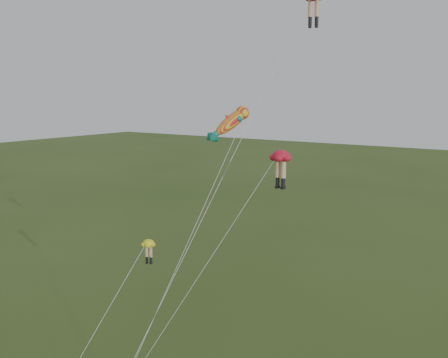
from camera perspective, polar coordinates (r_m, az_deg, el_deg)
The scene contains 4 objects.
legs_kite_red_high at distance 36.79m, azimuth 9.92°, elevation 19.10°, with size 6.38×15.52×24.68m.
legs_kite_red_mid at distance 27.55m, azimuth 6.06°, elevation 1.67°, with size 7.77×7.28×14.59m.
legs_kite_yellow at distance 34.21m, azimuth -8.97°, elevation -8.02°, with size 2.02×7.09×7.96m.
fish_kite at distance 30.49m, azimuth 0.84°, elevation 6.43°, with size 4.44×8.60×17.11m.
Camera 1 is at (20.01, -20.50, 17.62)m, focal length 40.00 mm.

